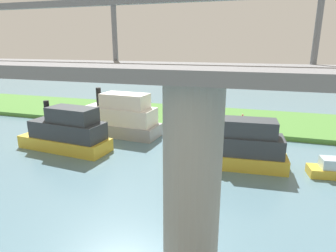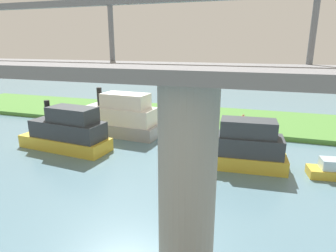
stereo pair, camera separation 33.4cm
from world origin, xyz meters
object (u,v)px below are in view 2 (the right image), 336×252
person_on_bank (243,120)px  motorboat_white (119,118)px  mooring_post (140,119)px  motorboat_red (67,132)px  bridge_pylon (187,180)px  riverboat_paddlewheel (236,147)px

person_on_bank → motorboat_white: size_ratio=0.14×
mooring_post → motorboat_red: size_ratio=0.08×
person_on_bank → motorboat_red: size_ratio=0.15×
bridge_pylon → person_on_bank: (-0.75, -22.36, -2.93)m
person_on_bank → riverboat_paddlewheel: riverboat_paddlewheel is taller
mooring_post → riverboat_paddlewheel: 14.66m
mooring_post → riverboat_paddlewheel: size_ratio=0.09×
mooring_post → riverboat_paddlewheel: bearing=145.1°
riverboat_paddlewheel → motorboat_red: bearing=3.4°
person_on_bank → motorboat_red: (15.05, 11.42, 0.45)m
person_on_bank → mooring_post: bearing=10.2°
riverboat_paddlewheel → motorboat_white: (12.90, -4.80, 0.26)m
person_on_bank → motorboat_white: motorboat_white is taller
riverboat_paddlewheel → motorboat_white: size_ratio=0.86×
mooring_post → bridge_pylon: bearing=118.6°
mooring_post → motorboat_white: bearing=76.0°
mooring_post → motorboat_red: (3.26, 9.30, 0.79)m
motorboat_white → bridge_pylon: bearing=125.6°
person_on_bank → mooring_post: size_ratio=1.89×
motorboat_red → bridge_pylon: bearing=142.6°
person_on_bank → riverboat_paddlewheel: 10.51m
mooring_post → motorboat_red: bearing=70.7°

